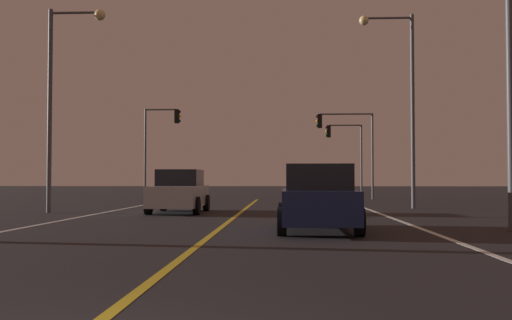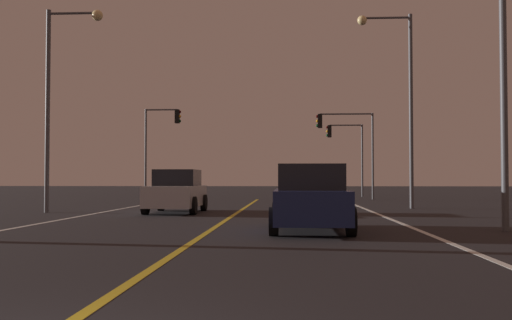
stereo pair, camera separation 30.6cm
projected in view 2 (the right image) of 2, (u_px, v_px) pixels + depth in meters
lane_edge_right at (402, 224)px, 17.49m from camera, size 0.16×40.11×0.01m
lane_edge_left at (48, 222)px, 18.10m from camera, size 0.16×40.11×0.01m
lane_center_divider at (222, 223)px, 17.79m from camera, size 0.16×40.11×0.01m
car_oncoming at (177, 192)px, 23.21m from camera, size 2.02×4.30×1.70m
car_lead_same_lane at (310, 199)px, 15.00m from camera, size 2.02×4.30×1.70m
traffic_light_near_right at (345, 135)px, 38.11m from camera, size 3.72×0.36×5.59m
traffic_light_near_left at (162, 133)px, 38.80m from camera, size 2.43×0.36×5.95m
traffic_light_far_right at (345, 143)px, 43.57m from camera, size 2.73×0.36×5.36m
street_lamp_right_near at (479, 36)px, 15.16m from camera, size 2.57×0.44×7.87m
street_lamp_left_mid at (61, 83)px, 23.36m from camera, size 2.29×0.44×8.08m
street_lamp_right_far at (399, 86)px, 26.63m from camera, size 2.48×0.44×8.82m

